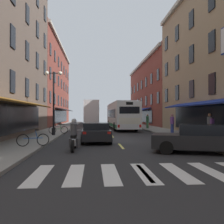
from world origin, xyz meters
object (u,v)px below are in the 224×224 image
at_px(sedan_far, 96,132).
at_px(bicycle_near, 58,130).
at_px(sedan_mid, 204,139).
at_px(bicycle_mid, 33,139).
at_px(pedestrian_near, 210,125).
at_px(street_lamp_twin, 54,100).
at_px(sedan_near, 92,120).
at_px(transit_bus, 121,115).
at_px(motorcycle_rider, 74,137).
at_px(box_truck, 91,113).
at_px(pedestrian_mid, 147,121).
at_px(pedestrian_far, 172,123).

distance_m(sedan_far, bicycle_near, 6.45).
xyz_separation_m(sedan_mid, sedan_far, (-5.14, 5.22, -0.03)).
bearing_deg(bicycle_mid, pedestrian_near, 16.07).
bearing_deg(bicycle_near, street_lamp_twin, -97.30).
bearing_deg(sedan_near, bicycle_mid, -94.86).
bearing_deg(sedan_near, sedan_far, -89.27).
bearing_deg(street_lamp_twin, sedan_far, -49.27).
height_order(transit_bus, bicycle_near, transit_bus).
height_order(sedan_far, motorcycle_rider, motorcycle_rider).
xyz_separation_m(box_truck, bicycle_mid, (-2.97, -27.12, -1.61)).
bearing_deg(sedan_near, sedan_mid, -81.66).
bearing_deg(pedestrian_near, box_truck, 93.81).
bearing_deg(street_lamp_twin, pedestrian_mid, 42.81).
relative_size(sedan_near, bicycle_mid, 2.68).
distance_m(transit_bus, bicycle_mid, 18.02).
distance_m(pedestrian_near, pedestrian_mid, 13.09).
bearing_deg(box_truck, street_lamp_twin, -98.49).
bearing_deg(pedestrian_near, street_lamp_twin, 146.45).
bearing_deg(motorcycle_rider, bicycle_mid, 158.92).
distance_m(sedan_near, pedestrian_mid, 20.54).
relative_size(bicycle_near, pedestrian_near, 0.94).
xyz_separation_m(box_truck, sedan_near, (0.06, 8.53, -1.39)).
bearing_deg(sedan_near, pedestrian_mid, -69.95).
height_order(bicycle_near, street_lamp_twin, street_lamp_twin).
relative_size(sedan_mid, motorcycle_rider, 2.47).
height_order(box_truck, pedestrian_far, box_truck).
xyz_separation_m(sedan_far, bicycle_mid, (-3.45, -2.96, -0.18)).
relative_size(box_truck, pedestrian_far, 3.96).
bearing_deg(sedan_far, pedestrian_near, 2.89).
xyz_separation_m(box_truck, motorcycle_rider, (-0.69, -28.00, -1.40)).
bearing_deg(pedestrian_near, motorcycle_rider, -172.09).
distance_m(transit_bus, sedan_mid, 19.02).
relative_size(transit_bus, street_lamp_twin, 2.29).
bearing_deg(street_lamp_twin, motorcycle_rider, -73.62).
bearing_deg(pedestrian_far, sedan_near, 22.06).
bearing_deg(pedestrian_near, sedan_mid, -135.29).
bearing_deg(bicycle_mid, street_lamp_twin, 90.27).
bearing_deg(bicycle_near, pedestrian_far, -3.60).
height_order(box_truck, sedan_near, box_truck).
relative_size(sedan_far, bicycle_mid, 2.74).
distance_m(sedan_far, bicycle_mid, 4.55).
xyz_separation_m(sedan_mid, pedestrian_near, (3.11, 5.63, 0.40)).
bearing_deg(pedestrian_near, sedan_far, 166.51).
bearing_deg(pedestrian_far, transit_bus, 29.54).
relative_size(sedan_far, pedestrian_far, 2.58).
distance_m(box_truck, bicycle_near, 18.90).
xyz_separation_m(transit_bus, sedan_near, (-3.76, 19.00, -1.03)).
bearing_deg(bicycle_mid, pedestrian_mid, 58.38).
height_order(box_truck, street_lamp_twin, street_lamp_twin).
bearing_deg(bicycle_near, sedan_far, -59.35).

